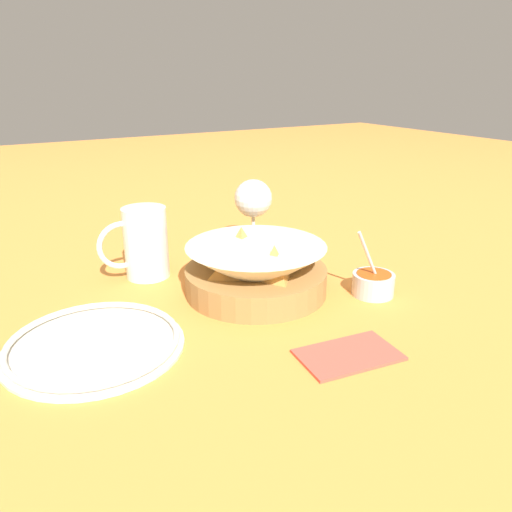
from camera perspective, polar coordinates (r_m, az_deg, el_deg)
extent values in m
plane|color=orange|center=(0.81, -0.37, -3.40)|extent=(4.00, 4.00, 0.00)
cylinder|color=olive|center=(0.78, 0.00, -2.77)|extent=(0.22, 0.22, 0.04)
cone|color=beige|center=(0.77, 0.00, -1.40)|extent=(0.22, 0.22, 0.07)
cylinder|color=#3D842D|center=(0.78, 0.00, -2.63)|extent=(0.16, 0.16, 0.01)
pyramid|color=#CC8E42|center=(0.75, -3.07, -1.43)|extent=(0.08, 0.06, 0.05)
pyramid|color=#CC8E42|center=(0.73, 2.07, -1.15)|extent=(0.05, 0.07, 0.07)
pyramid|color=#CC8E42|center=(0.79, 2.97, -0.04)|extent=(0.08, 0.08, 0.05)
pyramid|color=#CC8E42|center=(0.81, -1.67, 1.08)|extent=(0.08, 0.09, 0.07)
cylinder|color=#B7B7BC|center=(0.80, 13.24, -3.15)|extent=(0.06, 0.06, 0.03)
cylinder|color=#CC4C14|center=(0.79, 13.27, -2.75)|extent=(0.05, 0.05, 0.02)
cylinder|color=#B7B7BC|center=(0.77, 12.87, -0.42)|extent=(0.06, 0.01, 0.10)
cylinder|color=silver|center=(0.98, -0.31, 0.90)|extent=(0.08, 0.08, 0.00)
cylinder|color=silver|center=(0.97, -0.31, 2.88)|extent=(0.01, 0.01, 0.07)
sphere|color=silver|center=(0.95, -0.32, 6.61)|extent=(0.07, 0.07, 0.07)
sphere|color=#E5B77F|center=(0.95, -0.32, 6.08)|extent=(0.05, 0.05, 0.05)
cylinder|color=silver|center=(0.85, -12.46, 1.50)|extent=(0.07, 0.07, 0.12)
cylinder|color=gold|center=(0.85, -12.39, 0.57)|extent=(0.06, 0.06, 0.09)
torus|color=silver|center=(0.84, -15.11, 1.18)|extent=(0.08, 0.01, 0.08)
cylinder|color=silver|center=(0.67, -17.98, -9.67)|extent=(0.22, 0.22, 0.01)
torus|color=silver|center=(0.66, -18.04, -9.18)|extent=(0.21, 0.21, 0.01)
cube|color=#DB4C3D|center=(0.63, 10.52, -10.89)|extent=(0.13, 0.09, 0.01)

